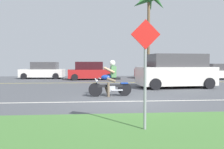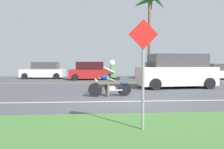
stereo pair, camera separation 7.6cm
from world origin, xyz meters
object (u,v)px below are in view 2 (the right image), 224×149
at_px(parked_car_3, 220,72).
at_px(palm_tree_0, 150,5).
at_px(parked_car_0, 44,71).
at_px(street_sign, 143,64).
at_px(parked_car_1, 91,71).
at_px(motorcyclist, 110,81).
at_px(parked_car_2, 156,71).
at_px(suv_nearby, 176,71).

relative_size(parked_car_3, palm_tree_0, 0.43).
xyz_separation_m(parked_car_0, street_sign, (5.85, -17.69, 0.71)).
bearing_deg(parked_car_1, motorcyclist, -84.63).
relative_size(motorcyclist, parked_car_2, 0.49).
distance_m(motorcyclist, parked_car_2, 13.24).
xyz_separation_m(motorcyclist, parked_car_0, (-5.53, 12.35, 0.06)).
bearing_deg(street_sign, suv_nearby, 65.86).
height_order(motorcyclist, parked_car_0, motorcyclist).
bearing_deg(street_sign, motorcyclist, 93.40).
relative_size(motorcyclist, parked_car_3, 0.48).
distance_m(parked_car_0, parked_car_3, 16.52).
height_order(parked_car_0, palm_tree_0, palm_tree_0).
bearing_deg(parked_car_0, street_sign, -71.69).
height_order(suv_nearby, parked_car_3, suv_nearby).
relative_size(motorcyclist, street_sign, 0.81).
relative_size(suv_nearby, parked_car_1, 1.12).
distance_m(suv_nearby, palm_tree_0, 13.24).
xyz_separation_m(suv_nearby, parked_car_3, (6.65, 6.83, -0.30)).
relative_size(parked_car_0, street_sign, 1.76).
relative_size(parked_car_1, parked_car_2, 1.09).
xyz_separation_m(parked_car_2, palm_tree_0, (-0.06, 2.47, 7.05)).
relative_size(parked_car_0, parked_car_1, 0.98).
bearing_deg(parked_car_2, motorcyclist, -113.81).
bearing_deg(parked_car_1, suv_nearby, -54.40).
xyz_separation_m(parked_car_1, parked_car_2, (6.33, 1.60, 0.00)).
distance_m(suv_nearby, street_sign, 9.47).
xyz_separation_m(suv_nearby, street_sign, (-3.87, -8.63, 0.48)).
bearing_deg(parked_car_3, street_sign, -124.23).
bearing_deg(parked_car_3, parked_car_0, 172.26).
bearing_deg(parked_car_0, palm_tree_0, 11.68).
bearing_deg(parked_car_1, parked_car_2, 14.21).
bearing_deg(parked_car_3, palm_tree_0, 141.20).
bearing_deg(motorcyclist, street_sign, -86.60).
xyz_separation_m(parked_car_0, palm_tree_0, (10.82, 2.24, 7.06)).
distance_m(motorcyclist, suv_nearby, 5.33).
bearing_deg(parked_car_0, motorcyclist, -65.86).
xyz_separation_m(motorcyclist, street_sign, (0.32, -5.34, 0.77)).
bearing_deg(suv_nearby, parked_car_3, 45.77).
bearing_deg(parked_car_1, street_sign, -85.30).
bearing_deg(motorcyclist, parked_car_0, 114.14).
relative_size(parked_car_1, parked_car_3, 1.06).
xyz_separation_m(parked_car_3, palm_tree_0, (-5.55, 4.46, 7.12)).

